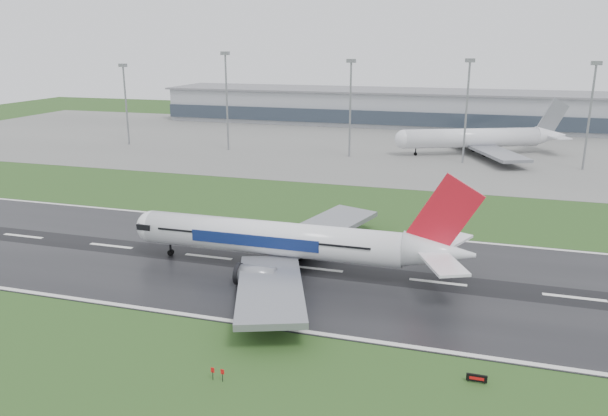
% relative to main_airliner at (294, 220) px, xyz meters
% --- Properties ---
extents(ground, '(520.00, 520.00, 0.00)m').
position_rel_main_airliner_xyz_m(ground, '(3.68, 1.12, -8.70)').
color(ground, '#234419').
rests_on(ground, ground).
extents(runway, '(400.00, 45.00, 0.10)m').
position_rel_main_airliner_xyz_m(runway, '(3.68, 1.12, -8.65)').
color(runway, black).
rests_on(runway, ground).
extents(apron, '(400.00, 130.00, 0.08)m').
position_rel_main_airliner_xyz_m(apron, '(3.68, 126.12, -8.66)').
color(apron, slate).
rests_on(apron, ground).
extents(terminal, '(240.00, 36.00, 15.00)m').
position_rel_main_airliner_xyz_m(terminal, '(3.68, 186.12, -1.20)').
color(terminal, gray).
rests_on(terminal, ground).
extents(main_airliner, '(58.53, 55.77, 17.20)m').
position_rel_main_airliner_xyz_m(main_airliner, '(0.00, 0.00, 0.00)').
color(main_airliner, white).
rests_on(main_airliner, runway).
extents(parked_airliner, '(78.92, 76.72, 17.96)m').
position_rel_main_airliner_xyz_m(parked_airliner, '(28.04, 118.10, 0.36)').
color(parked_airliner, silver).
rests_on(parked_airliner, apron).
extents(runway_sign, '(2.31, 0.60, 1.04)m').
position_rel_main_airliner_xyz_m(runway_sign, '(29.98, -26.54, -8.18)').
color(runway_sign, black).
rests_on(runway_sign, ground).
extents(floodmast_0, '(0.64, 0.64, 28.27)m').
position_rel_main_airliner_xyz_m(floodmast_0, '(-96.86, 101.12, 5.44)').
color(floodmast_0, gray).
rests_on(floodmast_0, ground).
extents(floodmast_1, '(0.64, 0.64, 32.66)m').
position_rel_main_airliner_xyz_m(floodmast_1, '(-56.58, 101.12, 7.63)').
color(floodmast_1, gray).
rests_on(floodmast_1, ground).
extents(floodmast_2, '(0.64, 0.64, 30.54)m').
position_rel_main_airliner_xyz_m(floodmast_2, '(-12.81, 101.12, 6.57)').
color(floodmast_2, gray).
rests_on(floodmast_2, ground).
extents(floodmast_3, '(0.64, 0.64, 30.97)m').
position_rel_main_airliner_xyz_m(floodmast_3, '(23.85, 101.12, 6.79)').
color(floodmast_3, gray).
rests_on(floodmast_3, ground).
extents(floodmast_4, '(0.64, 0.64, 30.52)m').
position_rel_main_airliner_xyz_m(floodmast_4, '(58.76, 101.12, 6.56)').
color(floodmast_4, gray).
rests_on(floodmast_4, ground).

